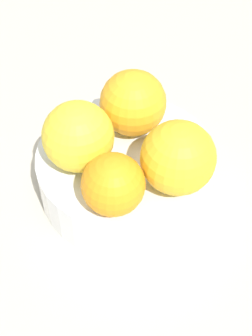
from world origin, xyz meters
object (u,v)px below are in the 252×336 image
Objects in this scene: fruit_bowl at (126,172)px; orange_in_bowl_0 at (78,137)px; orange_in_bowl_1 at (115,185)px; orange_in_bowl_2 at (178,158)px; orange_in_bowl_3 at (130,103)px.

orange_in_bowl_0 reaches higher than fruit_bowl.
orange_in_bowl_2 reaches higher than orange_in_bowl_1.
orange_in_bowl_2 is at bearing 39.30° from orange_in_bowl_3.
fruit_bowl is at bearing -178.12° from orange_in_bowl_1.
orange_in_bowl_3 is (-7.31, -5.98, -0.09)cm from orange_in_bowl_2.
orange_in_bowl_3 is (-6.14, 4.33, -0.06)cm from orange_in_bowl_0.
fruit_bowl is 9.31cm from orange_in_bowl_2.
orange_in_bowl_0 is 1.20× the size of orange_in_bowl_1.
orange_in_bowl_3 is (-11.22, -0.50, 0.56)cm from orange_in_bowl_1.
orange_in_bowl_2 is (3.01, 5.70, 6.71)cm from fruit_bowl.
fruit_bowl is 3.18× the size of orange_in_bowl_1.
fruit_bowl is at bearing 3.70° from orange_in_bowl_3.
orange_in_bowl_1 is at bearing -54.48° from orange_in_bowl_2.
orange_in_bowl_2 is (-3.91, 5.48, 0.66)cm from orange_in_bowl_1.
orange_in_bowl_2 reaches higher than fruit_bowl.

